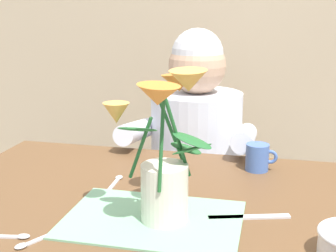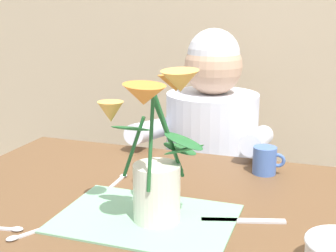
{
  "view_description": "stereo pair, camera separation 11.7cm",
  "coord_description": "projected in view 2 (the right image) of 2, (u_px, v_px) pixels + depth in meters",
  "views": [
    {
      "loc": [
        0.27,
        -1.06,
        1.22
      ],
      "look_at": [
        0.01,
        0.05,
        0.92
      ],
      "focal_mm": 49.94,
      "sensor_mm": 36.0,
      "label": 1
    },
    {
      "loc": [
        0.38,
        -1.02,
        1.22
      ],
      "look_at": [
        0.01,
        0.05,
        0.92
      ],
      "focal_mm": 49.94,
      "sensor_mm": 36.0,
      "label": 2
    }
  ],
  "objects": [
    {
      "name": "spoon_0",
      "position": [
        24.0,
        235.0,
        0.99
      ],
      "size": [
        0.07,
        0.11,
        0.01
      ],
      "color": "silver",
      "rests_on": "dining_table"
    },
    {
      "name": "tea_cup",
      "position": [
        265.0,
        160.0,
        1.35
      ],
      "size": [
        0.09,
        0.07,
        0.08
      ],
      "color": "#476BB7",
      "rests_on": "dining_table"
    },
    {
      "name": "spoon_3",
      "position": [
        120.0,
        179.0,
        1.3
      ],
      "size": [
        0.02,
        0.12,
        0.01
      ],
      "color": "silver",
      "rests_on": "dining_table"
    },
    {
      "name": "flower_vase",
      "position": [
        158.0,
        152.0,
        1.02
      ],
      "size": [
        0.25,
        0.3,
        0.35
      ],
      "color": "silver",
      "rests_on": "dining_table"
    },
    {
      "name": "spoon_1",
      "position": [
        6.0,
        229.0,
        1.02
      ],
      "size": [
        0.12,
        0.03,
        0.01
      ],
      "color": "silver",
      "rests_on": "dining_table"
    },
    {
      "name": "dinner_knife",
      "position": [
        243.0,
        221.0,
        1.06
      ],
      "size": [
        0.19,
        0.07,
        0.0
      ],
      "primitive_type": "cube",
      "rotation": [
        0.0,
        0.0,
        0.29
      ],
      "color": "silver",
      "rests_on": "dining_table"
    },
    {
      "name": "dining_table",
      "position": [
        157.0,
        234.0,
        1.2
      ],
      "size": [
        1.2,
        0.8,
        0.74
      ],
      "color": "brown",
      "rests_on": "ground_plane"
    },
    {
      "name": "striped_placemat",
      "position": [
        146.0,
        218.0,
        1.07
      ],
      "size": [
        0.4,
        0.28,
        0.0
      ],
      "primitive_type": "cube",
      "color": "#7AB289",
      "rests_on": "dining_table"
    },
    {
      "name": "seated_person",
      "position": [
        210.0,
        180.0,
        1.79
      ],
      "size": [
        0.45,
        0.47,
        1.14
      ],
      "rotation": [
        0.0,
        0.0,
        -0.01
      ],
      "color": "#4C4C56",
      "rests_on": "ground_plane"
    }
  ]
}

